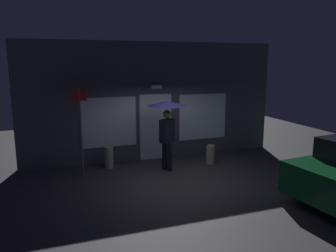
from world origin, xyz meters
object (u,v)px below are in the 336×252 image
person_with_umbrella (167,117)px  street_sign_post (81,126)px  sidewalk_bollard (109,157)px  sidewalk_bollard_2 (210,155)px

person_with_umbrella → street_sign_post: street_sign_post is taller
person_with_umbrella → sidewalk_bollard: size_ratio=3.13×
person_with_umbrella → sidewalk_bollard_2: person_with_umbrella is taller
street_sign_post → sidewalk_bollard_2: 4.18m
person_with_umbrella → sidewalk_bollard: bearing=-57.6°
person_with_umbrella → street_sign_post: size_ratio=0.82×
street_sign_post → sidewalk_bollard: size_ratio=3.80×
sidewalk_bollard → street_sign_post: bearing=-154.0°
person_with_umbrella → sidewalk_bollard_2: size_ratio=3.51×
street_sign_post → sidewalk_bollard_2: bearing=-3.4°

